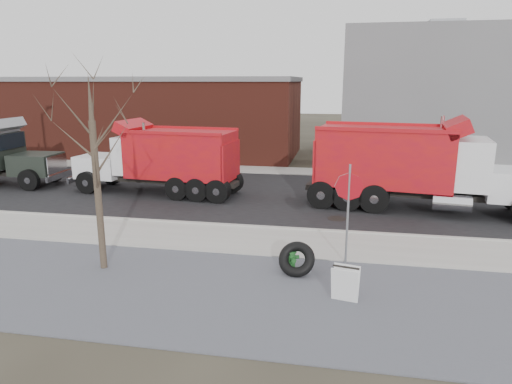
% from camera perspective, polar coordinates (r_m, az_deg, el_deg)
% --- Properties ---
extents(ground, '(120.00, 120.00, 0.00)m').
position_cam_1_polar(ground, '(14.47, -2.12, -6.43)').
color(ground, '#383328').
rests_on(ground, ground).
extents(gravel_verge, '(60.00, 5.00, 0.03)m').
position_cam_1_polar(gravel_verge, '(11.34, -6.06, -12.31)').
color(gravel_verge, gray).
rests_on(gravel_verge, ground).
extents(sidewalk, '(60.00, 2.50, 0.06)m').
position_cam_1_polar(sidewalk, '(14.69, -1.90, -5.99)').
color(sidewalk, '#9E9B93').
rests_on(sidewalk, ground).
extents(curb, '(60.00, 0.15, 0.11)m').
position_cam_1_polar(curb, '(15.88, -0.90, -4.35)').
color(curb, '#9E9B93').
rests_on(curb, ground).
extents(road, '(60.00, 9.40, 0.02)m').
position_cam_1_polar(road, '(20.39, 1.74, -0.41)').
color(road, black).
rests_on(road, ground).
extents(far_sidewalk, '(60.00, 2.00, 0.06)m').
position_cam_1_polar(far_sidewalk, '(25.91, 3.68, 2.65)').
color(far_sidewalk, '#9E9B93').
rests_on(far_sidewalk, ground).
extents(building_grey, '(12.00, 10.00, 8.00)m').
position_cam_1_polar(building_grey, '(31.84, 21.80, 10.98)').
color(building_grey, slate).
rests_on(building_grey, ground).
extents(building_brick, '(20.20, 8.20, 5.30)m').
position_cam_1_polar(building_brick, '(33.01, -12.87, 9.32)').
color(building_brick, maroon).
rests_on(building_brick, ground).
extents(bare_tree, '(3.20, 3.20, 5.20)m').
position_cam_1_polar(bare_tree, '(12.44, -19.58, 5.15)').
color(bare_tree, '#382D23').
rests_on(bare_tree, ground).
extents(fire_hydrant, '(0.43, 0.43, 0.77)m').
position_cam_1_polar(fire_hydrant, '(12.35, 4.44, -8.34)').
color(fire_hydrant, '#245F2F').
rests_on(fire_hydrant, ground).
extents(truck_tire, '(1.05, 0.89, 0.94)m').
position_cam_1_polar(truck_tire, '(12.14, 5.10, -8.37)').
color(truck_tire, black).
rests_on(truck_tire, ground).
extents(stop_sign, '(0.77, 0.06, 2.83)m').
position_cam_1_polar(stop_sign, '(12.53, 11.50, -0.68)').
color(stop_sign, gray).
rests_on(stop_sign, ground).
extents(sandwich_board, '(0.68, 0.50, 0.85)m').
position_cam_1_polar(sandwich_board, '(10.86, 11.09, -11.17)').
color(sandwich_board, white).
rests_on(sandwich_board, ground).
extents(dump_truck_red_a, '(9.13, 3.59, 3.64)m').
position_cam_1_polar(dump_truck_red_a, '(18.87, 19.24, 3.39)').
color(dump_truck_red_a, black).
rests_on(dump_truck_red_a, ground).
extents(dump_truck_red_b, '(7.77, 2.86, 3.26)m').
position_cam_1_polar(dump_truck_red_b, '(20.83, -11.63, 4.25)').
color(dump_truck_red_b, black).
rests_on(dump_truck_red_b, ground).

